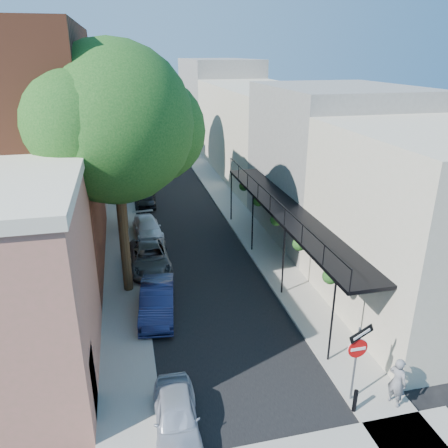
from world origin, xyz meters
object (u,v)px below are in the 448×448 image
parked_car_d (148,228)px  parked_car_g (147,164)px  bollard (355,401)px  parked_car_f (143,183)px  sign_post (357,351)px  oak_near (124,125)px  pedestrian (397,382)px  parked_car_e (147,199)px  parked_car_c (150,257)px  oak_mid (122,119)px  oak_far (120,87)px  parked_car_b (157,301)px  parked_car_a (176,416)px

parked_car_d → parked_car_g: size_ratio=0.87×
bollard → parked_car_f: (-5.11, 25.98, 0.14)m
bollard → parked_car_d: size_ratio=0.21×
bollard → parked_car_g: 33.27m
sign_post → oak_near: (-6.53, 9.29, 5.84)m
sign_post → pedestrian: (1.27, -0.47, -1.05)m
parked_car_g → parked_car_e: bearing=-92.6°
parked_car_d → parked_car_c: bearing=-97.2°
parked_car_e → parked_car_c: bearing=-89.7°
oak_mid → pedestrian: 20.31m
sign_post → parked_car_g: 32.85m
oak_far → parked_car_f: 7.74m
parked_car_e → pedestrian: (6.53, -22.00, 0.42)m
parked_car_c → parked_car_g: parked_car_c is taller
parked_car_b → pedestrian: size_ratio=2.35×
bollard → oak_mid: oak_mid is taller
oak_mid → oak_far: 9.12m
parked_car_b → sign_post: bearing=-42.3°
parked_car_c → parked_car_g: 21.29m
oak_near → parked_car_d: (0.94, 6.41, -7.32)m
parked_car_c → parked_car_f: (0.49, 14.27, 0.04)m
parked_car_c → parked_car_f: parked_car_f is taller
oak_mid → parked_car_g: size_ratio=2.32×
parked_car_f → pedestrian: 26.79m
oak_near → parked_car_e: oak_near is taller
oak_mid → parked_car_d: size_ratio=2.65×
parked_car_c → oak_near: bearing=-111.6°
oak_near → parked_car_g: 24.40m
parked_car_c → pedestrian: pedestrian is taller
parked_car_b → parked_car_d: 9.05m
oak_mid → parked_car_a: (0.82, -17.12, -6.48)m
oak_far → parked_car_g: bearing=72.5°
parked_car_e → pedestrian: pedestrian is taller
parked_car_b → parked_car_d: (0.17, 9.04, -0.12)m
parked_car_a → parked_car_f: 25.38m
parked_car_f → pedestrian: bearing=-72.3°
oak_near → oak_far: oak_far is taller
parked_car_e → parked_car_g: parked_car_g is taller
parked_car_a → parked_car_f: bearing=91.5°
parked_car_b → oak_mid: bearing=101.3°
oak_near → pedestrian: bearing=-51.4°
parked_car_b → pedestrian: bearing=-38.5°
parked_car_c → pedestrian: size_ratio=2.57×
sign_post → oak_near: oak_near is taller
parked_car_b → parked_car_c: bearing=96.9°
parked_car_e → parked_car_d: bearing=-90.1°
oak_far → parked_car_c: oak_far is taller
sign_post → parked_car_a: size_ratio=0.89×
parked_car_g → oak_near: bearing=-93.8°
parked_car_b → parked_car_d: bearing=95.8°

